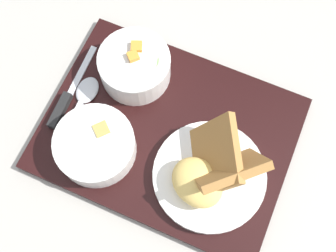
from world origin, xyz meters
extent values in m
plane|color=#ADA89E|center=(0.00, 0.00, 0.00)|extent=(4.00, 4.00, 0.00)
cube|color=black|center=(0.00, 0.00, 0.01)|extent=(0.45, 0.36, 0.01)
cylinder|color=white|center=(-0.08, 0.09, 0.04)|extent=(0.12, 0.12, 0.06)
torus|color=white|center=(-0.08, 0.09, 0.07)|extent=(0.12, 0.12, 0.01)
cylinder|color=#8EBC6B|center=(-0.06, 0.09, 0.06)|extent=(0.05, 0.05, 0.02)
cylinder|color=#8EBC6B|center=(-0.08, 0.07, 0.06)|extent=(0.06, 0.06, 0.01)
cylinder|color=#8EBC6B|center=(-0.09, 0.09, 0.06)|extent=(0.06, 0.06, 0.01)
cylinder|color=#8EBC6B|center=(-0.10, 0.10, 0.06)|extent=(0.05, 0.05, 0.01)
cylinder|color=#8EBC6B|center=(-0.05, 0.09, 0.06)|extent=(0.04, 0.04, 0.00)
cube|color=orange|center=(-0.08, 0.08, 0.06)|extent=(0.02, 0.02, 0.01)
cube|color=orange|center=(-0.09, 0.07, 0.06)|extent=(0.02, 0.02, 0.01)
cube|color=orange|center=(-0.08, 0.09, 0.07)|extent=(0.02, 0.02, 0.01)
cube|color=orange|center=(-0.08, 0.11, 0.07)|extent=(0.02, 0.02, 0.02)
cube|color=orange|center=(-0.08, 0.09, 0.07)|extent=(0.02, 0.02, 0.02)
cylinder|color=white|center=(-0.10, -0.06, 0.04)|extent=(0.13, 0.13, 0.05)
torus|color=white|center=(-0.10, -0.06, 0.06)|extent=(0.13, 0.13, 0.01)
cylinder|color=olive|center=(-0.10, -0.06, 0.04)|extent=(0.11, 0.11, 0.03)
cube|color=tan|center=(-0.10, -0.04, 0.05)|extent=(0.03, 0.03, 0.02)
cylinder|color=white|center=(0.08, -0.06, 0.02)|extent=(0.18, 0.18, 0.02)
ellipsoid|color=#EFC666|center=(0.07, -0.08, 0.05)|extent=(0.11, 0.11, 0.04)
cube|color=#A37038|center=(0.10, -0.05, 0.06)|extent=(0.13, 0.11, 0.10)
cube|color=#A37038|center=(0.08, -0.04, 0.06)|extent=(0.10, 0.13, 0.10)
cube|color=silver|center=(-0.17, 0.07, 0.02)|extent=(0.02, 0.10, 0.00)
cube|color=black|center=(-0.18, -0.01, 0.02)|extent=(0.02, 0.07, 0.01)
ellipsoid|color=silver|center=(-0.15, 0.04, 0.02)|extent=(0.04, 0.05, 0.01)
cube|color=silver|center=(-0.16, -0.03, 0.02)|extent=(0.02, 0.09, 0.01)
camera|label=1|loc=(0.06, -0.21, 0.68)|focal=45.00mm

